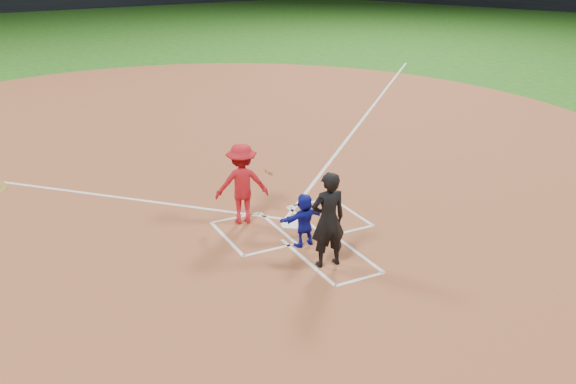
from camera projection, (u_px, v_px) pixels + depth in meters
name	position (u px, v px, depth m)	size (l,w,h in m)	color
ground	(292.00, 225.00, 14.50)	(120.00, 120.00, 0.00)	#205A16
home_plate_dirt	(200.00, 150.00, 19.43)	(28.00, 28.00, 0.01)	brown
home_plate	(292.00, 224.00, 14.49)	(0.60, 0.60, 0.02)	white
catcher	(304.00, 220.00, 13.33)	(1.07, 0.34, 1.15)	#13199E
umpire	(328.00, 220.00, 12.37)	(0.71, 0.47, 1.96)	black
chalk_markings	(208.00, 157.00, 18.84)	(28.35, 17.32, 0.01)	white
batter_at_plate	(242.00, 184.00, 14.28)	(1.42, 1.06, 1.85)	red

